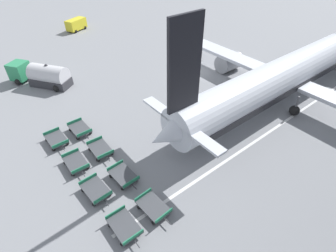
% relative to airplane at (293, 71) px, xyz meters
% --- Properties ---
extents(ground_plane, '(500.00, 500.00, 0.00)m').
position_rel_airplane_xyz_m(ground_plane, '(-12.46, -3.45, -3.37)').
color(ground_plane, gray).
extents(airplane, '(35.46, 43.81, 13.28)m').
position_rel_airplane_xyz_m(airplane, '(0.00, 0.00, 0.00)').
color(airplane, silver).
rests_on(airplane, ground_plane).
extents(fuel_tanker_primary, '(8.55, 6.56, 3.19)m').
position_rel_airplane_xyz_m(fuel_tanker_primary, '(-23.59, -22.64, -2.00)').
color(fuel_tanker_primary, '#2D8C5B').
rests_on(fuel_tanker_primary, ground_plane).
extents(service_van, '(3.36, 4.65, 2.22)m').
position_rel_airplane_xyz_m(service_van, '(-41.96, -8.91, -2.17)').
color(service_van, yellow).
rests_on(service_van, ground_plane).
extents(baggage_dolly_row_near_col_a, '(3.35, 1.85, 0.92)m').
position_rel_airplane_xyz_m(baggage_dolly_row_near_col_a, '(-10.66, -26.44, -2.89)').
color(baggage_dolly_row_near_col_a, '#424449').
rests_on(baggage_dolly_row_near_col_a, ground_plane).
extents(baggage_dolly_row_near_col_b, '(3.37, 1.91, 0.92)m').
position_rel_airplane_xyz_m(baggage_dolly_row_near_col_b, '(-6.33, -26.42, -2.89)').
color(baggage_dolly_row_near_col_b, '#424449').
rests_on(baggage_dolly_row_near_col_b, ground_plane).
extents(baggage_dolly_row_near_col_c, '(3.33, 1.80, 0.92)m').
position_rel_airplane_xyz_m(baggage_dolly_row_near_col_c, '(-2.33, -26.58, -2.89)').
color(baggage_dolly_row_near_col_c, '#424449').
rests_on(baggage_dolly_row_near_col_c, ground_plane).
extents(baggage_dolly_row_near_col_d, '(3.36, 1.88, 0.92)m').
position_rel_airplane_xyz_m(baggage_dolly_row_near_col_d, '(1.99, -26.64, -2.89)').
color(baggage_dolly_row_near_col_d, '#424449').
rests_on(baggage_dolly_row_near_col_d, ground_plane).
extents(baggage_dolly_row_mid_a_col_a, '(3.34, 1.84, 0.92)m').
position_rel_airplane_xyz_m(baggage_dolly_row_mid_a_col_a, '(-10.66, -23.86, -2.89)').
color(baggage_dolly_row_mid_a_col_a, '#424449').
rests_on(baggage_dolly_row_mid_a_col_a, ground_plane).
extents(baggage_dolly_row_mid_a_col_b, '(3.38, 1.92, 0.92)m').
position_rel_airplane_xyz_m(baggage_dolly_row_mid_a_col_b, '(-6.43, -23.80, -2.89)').
color(baggage_dolly_row_mid_a_col_b, '#424449').
rests_on(baggage_dolly_row_mid_a_col_b, ground_plane).
extents(baggage_dolly_row_mid_a_col_c, '(3.33, 1.80, 0.92)m').
position_rel_airplane_xyz_m(baggage_dolly_row_mid_a_col_c, '(-2.13, -23.98, -2.89)').
color(baggage_dolly_row_mid_a_col_c, '#424449').
rests_on(baggage_dolly_row_mid_a_col_c, ground_plane).
extents(baggage_dolly_row_mid_a_col_d, '(3.33, 1.82, 0.92)m').
position_rel_airplane_xyz_m(baggage_dolly_row_mid_a_col_d, '(2.11, -24.01, -2.89)').
color(baggage_dolly_row_mid_a_col_d, '#424449').
rests_on(baggage_dolly_row_mid_a_col_d, ground_plane).
extents(stand_guidance_stripe, '(2.13, 36.92, 0.01)m').
position_rel_airplane_xyz_m(stand_guidance_stripe, '(2.76, -9.21, -3.36)').
color(stand_guidance_stripe, white).
rests_on(stand_guidance_stripe, ground_plane).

